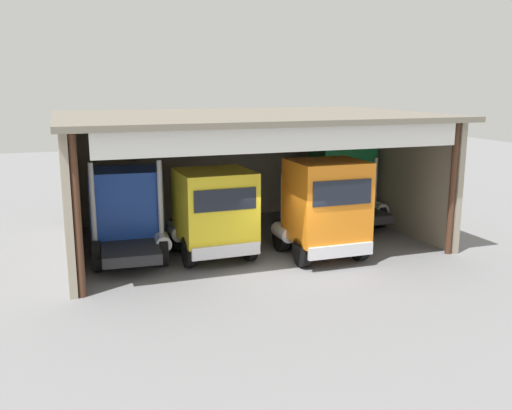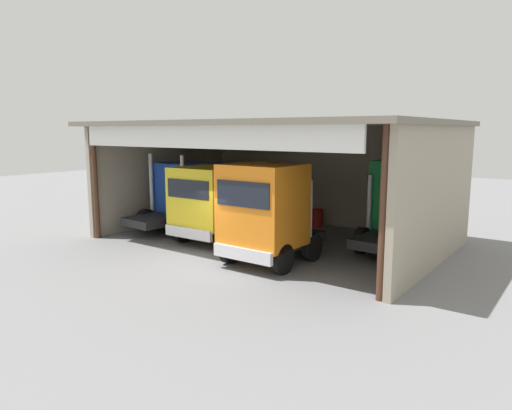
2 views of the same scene
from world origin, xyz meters
TOP-DOWN VIEW (x-y plane):
  - ground_plane at (0.00, 0.00)m, footprint 80.00×80.00m
  - workshop_shed at (0.00, 5.43)m, footprint 14.48×9.95m
  - truck_blue_yard_outside at (-4.84, 3.84)m, footprint 2.81×4.72m
  - truck_yellow_center_right_bay at (-1.90, 2.61)m, footprint 2.80×4.60m
  - truck_orange_right_bay at (1.91, 1.22)m, footprint 2.73×4.28m
  - truck_green_center_left_bay at (5.35, 6.07)m, footprint 2.76×4.52m
  - oil_drum at (0.18, 8.20)m, footprint 0.58×0.58m
  - tool_cart at (-3.74, 7.21)m, footprint 0.90×0.60m

SIDE VIEW (x-z plane):
  - ground_plane at x=0.00m, z-range 0.00..0.00m
  - oil_drum at x=0.18m, z-range 0.00..0.91m
  - tool_cart at x=-3.74m, z-range 0.00..1.00m
  - truck_blue_yard_outside at x=-4.84m, z-range -0.12..3.61m
  - truck_yellow_center_right_bay at x=-1.90m, z-range 0.13..3.45m
  - truck_green_center_left_bay at x=5.35m, z-range 0.06..3.70m
  - truck_orange_right_bay at x=1.91m, z-range 0.11..3.78m
  - workshop_shed at x=0.00m, z-range 1.01..6.22m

